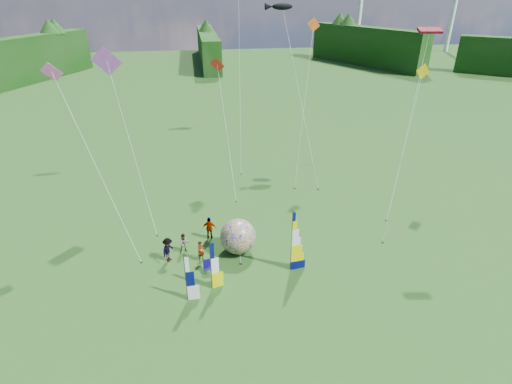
{
  "coord_description": "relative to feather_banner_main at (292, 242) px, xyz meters",
  "views": [
    {
      "loc": [
        -4.54,
        -18.35,
        17.19
      ],
      "look_at": [
        -1.0,
        4.0,
        5.5
      ],
      "focal_mm": 28.0,
      "sensor_mm": 36.0,
      "label": 1
    }
  ],
  "objects": [
    {
      "name": "small_kite_orange",
      "position": [
        4.68,
        15.19,
        5.3
      ],
      "size": [
        7.47,
        9.93,
        15.1
      ],
      "primitive_type": null,
      "rotation": [
        0.0,
        0.0,
        0.29
      ],
      "color": "#FF5F1B",
      "rests_on": "ground"
    },
    {
      "name": "small_kite_green",
      "position": [
        -0.8,
        20.54,
        8.85
      ],
      "size": [
        7.67,
        11.83,
        22.21
      ],
      "primitive_type": null,
      "rotation": [
        0.0,
        0.0,
        0.41
      ],
      "color": "green",
      "rests_on": "ground"
    },
    {
      "name": "bol_inflatable",
      "position": [
        -3.24,
        2.7,
        -0.97
      ],
      "size": [
        2.8,
        2.8,
        2.57
      ],
      "primitive_type": "sphere",
      "rotation": [
        0.0,
        0.0,
        -0.1
      ],
      "color": "#0B009A",
      "rests_on": "ground"
    },
    {
      "name": "treeline_ring",
      "position": [
        -1.16,
        -2.71,
        1.75
      ],
      "size": [
        210.0,
        210.0,
        8.0
      ],
      "primitive_type": null,
      "color": "#24421B",
      "rests_on": "ground"
    },
    {
      "name": "small_kite_red",
      "position": [
        -2.88,
        14.17,
        3.61
      ],
      "size": [
        5.41,
        10.68,
        11.72
      ],
      "primitive_type": null,
      "rotation": [
        0.0,
        0.0,
        -0.25
      ],
      "color": "red",
      "rests_on": "ground"
    },
    {
      "name": "camp_chair",
      "position": [
        -5.55,
        0.58,
        -1.79
      ],
      "size": [
        0.64,
        0.64,
        0.93
      ],
      "primitive_type": null,
      "rotation": [
        0.0,
        0.0,
        0.22
      ],
      "color": "#080549",
      "rests_on": "ground"
    },
    {
      "name": "small_kite_yellow",
      "position": [
        11.75,
        8.4,
        3.65
      ],
      "size": [
        8.96,
        10.46,
        11.8
      ],
      "primitive_type": null,
      "rotation": [
        0.0,
        0.0,
        0.19
      ],
      "color": "#FFCC00",
      "rests_on": "ground"
    },
    {
      "name": "spectator_d",
      "position": [
        -5.17,
        4.72,
        -1.34
      ],
      "size": [
        1.14,
        0.67,
        1.83
      ],
      "primitive_type": "imported",
      "rotation": [
        0.0,
        0.0,
        2.91
      ],
      "color": "#66594C",
      "rests_on": "ground"
    },
    {
      "name": "side_banner_far",
      "position": [
        -6.91,
        -1.89,
        -0.64
      ],
      "size": [
        0.96,
        0.12,
        3.24
      ],
      "primitive_type": null,
      "rotation": [
        0.0,
        0.0,
        0.02
      ],
      "color": "white",
      "rests_on": "ground"
    },
    {
      "name": "ground",
      "position": [
        -1.16,
        -2.71,
        -2.25
      ],
      "size": [
        220.0,
        220.0,
        0.0
      ],
      "primitive_type": "plane",
      "color": "#3D702B",
      "rests_on": "ground"
    },
    {
      "name": "kite_parafoil",
      "position": [
        9.42,
        4.5,
        5.77
      ],
      "size": [
        9.04,
        9.88,
        16.05
      ],
      "primitive_type": null,
      "rotation": [
        0.0,
        0.0,
        -0.31
      ],
      "color": "red",
      "rests_on": "ground"
    },
    {
      "name": "kite_whale",
      "position": [
        4.85,
        17.73,
        6.11
      ],
      "size": [
        9.95,
        15.82,
        16.72
      ],
      "primitive_type": null,
      "rotation": [
        0.0,
        0.0,
        -0.42
      ],
      "color": "black",
      "rests_on": "ground"
    },
    {
      "name": "spectator_a",
      "position": [
        -5.92,
        2.06,
        -1.48
      ],
      "size": [
        0.67,
        0.63,
        1.55
      ],
      "primitive_type": "imported",
      "rotation": [
        0.0,
        0.0,
        0.62
      ],
      "color": "#66594C",
      "rests_on": "ground"
    },
    {
      "name": "small_kite_pink",
      "position": [
        -12.72,
        5.93,
        4.28
      ],
      "size": [
        7.99,
        9.71,
        13.07
      ],
      "primitive_type": null,
      "rotation": [
        0.0,
        0.0,
        0.03
      ],
      "color": "#CC549C",
      "rests_on": "ground"
    },
    {
      "name": "side_banner_left",
      "position": [
        -5.35,
        -1.07,
        -0.52
      ],
      "size": [
        0.96,
        0.35,
        3.48
      ],
      "primitive_type": null,
      "rotation": [
        0.0,
        0.0,
        0.27
      ],
      "color": "#DED800",
      "rests_on": "ground"
    },
    {
      "name": "spectator_b",
      "position": [
        -7.08,
        3.23,
        -1.49
      ],
      "size": [
        0.79,
        0.48,
        1.52
      ],
      "primitive_type": "imported",
      "rotation": [
        0.0,
        0.0,
        0.16
      ],
      "color": "#66594C",
      "rests_on": "ground"
    },
    {
      "name": "feather_banner_main",
      "position": [
        0.0,
        0.0,
        0.0
      ],
      "size": [
        1.23,
        0.25,
        4.51
      ],
      "primitive_type": null,
      "rotation": [
        0.0,
        0.0,
        0.12
      ],
      "color": "#040A4C",
      "rests_on": "ground"
    },
    {
      "name": "spectator_c",
      "position": [
        -8.17,
        2.38,
        -1.35
      ],
      "size": [
        0.94,
        1.24,
        1.81
      ],
      "primitive_type": "imported",
      "rotation": [
        0.0,
        0.0,
        1.07
      ],
      "color": "#66594C",
      "rests_on": "ground"
    },
    {
      "name": "kite_rainbow_delta",
      "position": [
        -10.71,
        9.33,
        4.7
      ],
      "size": [
        10.56,
        13.01,
        13.91
      ],
      "primitive_type": null,
      "rotation": [
        0.0,
        0.0,
        0.37
      ],
      "color": "red",
      "rests_on": "ground"
    }
  ]
}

